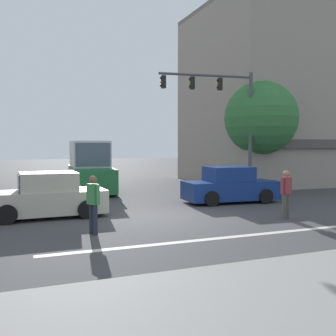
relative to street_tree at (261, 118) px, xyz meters
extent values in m
plane|color=#3D3D3F|center=(-7.80, -5.33, -4.00)|extent=(120.00, 120.00, 0.00)
cube|color=silver|center=(-7.80, -8.83, -3.99)|extent=(9.00, 0.24, 0.01)
cube|color=gray|center=(4.66, 4.52, 1.67)|extent=(11.19, 9.59, 11.34)
cube|color=#4C4742|center=(4.66, -0.38, -1.40)|extent=(10.63, 0.24, 0.50)
cube|color=slate|center=(4.66, 4.52, 7.49)|extent=(11.19, 9.59, 0.30)
cylinder|color=#4C3823|center=(0.00, 0.00, -2.74)|extent=(0.32, 0.32, 2.51)
sphere|color=#337038|center=(0.00, 0.00, 0.01)|extent=(4.00, 4.00, 4.00)
cylinder|color=#47474C|center=(-1.34, -1.00, -0.90)|extent=(0.18, 0.18, 6.20)
cylinder|color=#47474C|center=(-3.72, -0.68, 1.95)|extent=(4.77, 0.76, 0.12)
cube|color=black|center=(-3.00, -0.77, 1.55)|extent=(0.23, 0.26, 0.60)
sphere|color=black|center=(-3.12, -0.76, 1.73)|extent=(0.12, 0.12, 0.12)
sphere|color=orange|center=(-3.12, -0.76, 1.55)|extent=(0.12, 0.12, 0.12)
sphere|color=black|center=(-3.12, -0.76, 1.37)|extent=(0.12, 0.12, 0.12)
cube|color=black|center=(-4.43, -0.58, 1.55)|extent=(0.23, 0.26, 0.60)
sphere|color=black|center=(-4.55, -0.57, 1.73)|extent=(0.12, 0.12, 0.12)
sphere|color=orange|center=(-4.55, -0.57, 1.55)|extent=(0.12, 0.12, 0.12)
sphere|color=black|center=(-4.55, -0.57, 1.37)|extent=(0.12, 0.12, 0.12)
cube|color=black|center=(-5.86, -0.39, 1.55)|extent=(0.23, 0.26, 0.60)
sphere|color=black|center=(-5.98, -0.38, 1.73)|extent=(0.12, 0.12, 0.12)
sphere|color=orange|center=(-5.98, -0.38, 1.55)|extent=(0.12, 0.12, 0.12)
sphere|color=black|center=(-5.98, -0.38, 1.37)|extent=(0.12, 0.12, 0.12)
cube|color=navy|center=(-3.73, -3.07, -3.46)|extent=(4.22, 2.00, 0.80)
cube|color=navy|center=(-3.83, -3.07, -2.74)|extent=(2.01, 1.70, 0.64)
cube|color=#475666|center=(-2.86, -3.14, -2.74)|extent=(0.17, 1.44, 0.54)
cylinder|color=black|center=(-2.40, -2.32, -3.68)|extent=(0.65, 0.23, 0.64)
cylinder|color=black|center=(-2.53, -4.02, -3.68)|extent=(0.65, 0.23, 0.64)
cylinder|color=black|center=(-4.93, -2.13, -3.68)|extent=(0.65, 0.23, 0.64)
cylinder|color=black|center=(-5.06, -3.83, -3.68)|extent=(0.65, 0.23, 0.64)
cube|color=#B7B29E|center=(-11.62, -3.82, -3.46)|extent=(4.13, 1.78, 0.80)
cube|color=#B7B29E|center=(-11.52, -3.82, -2.74)|extent=(1.93, 1.60, 0.64)
cube|color=#475666|center=(-12.49, -3.84, -2.74)|extent=(0.09, 1.44, 0.54)
cylinder|color=black|center=(-12.87, -4.70, -3.68)|extent=(0.64, 0.19, 0.64)
cylinder|color=black|center=(-12.90, -3.00, -3.68)|extent=(0.64, 0.19, 0.64)
cylinder|color=black|center=(-10.33, -4.65, -3.68)|extent=(0.64, 0.19, 0.64)
cylinder|color=black|center=(-10.36, -2.95, -3.68)|extent=(0.64, 0.19, 0.64)
cube|color=#1E6033|center=(-8.75, 2.98, -3.25)|extent=(2.42, 5.74, 1.20)
cube|color=silver|center=(-8.71, 3.53, -1.95)|extent=(2.15, 3.53, 1.40)
cube|color=#475666|center=(-8.84, 1.82, -1.95)|extent=(1.75, 0.19, 1.19)
cylinder|color=black|center=(-7.88, 1.18, -3.58)|extent=(0.30, 0.86, 0.84)
cylinder|color=black|center=(-9.88, 1.33, -3.58)|extent=(0.30, 0.86, 0.84)
cylinder|color=black|center=(-7.62, 4.64, -3.58)|extent=(0.30, 0.86, 0.84)
cylinder|color=black|center=(-9.62, 4.79, -3.58)|extent=(0.30, 0.86, 0.84)
cylinder|color=#232838|center=(-10.56, -7.17, -3.57)|extent=(0.14, 0.14, 0.86)
cylinder|color=#232838|center=(-10.62, -7.00, -3.57)|extent=(0.14, 0.14, 0.86)
cube|color=#3F8C4C|center=(-10.59, -7.09, -2.85)|extent=(0.34, 0.42, 0.58)
sphere|color=brown|center=(-10.59, -7.09, -2.44)|extent=(0.22, 0.22, 0.22)
cylinder|color=#3F8C4C|center=(-10.50, -7.31, -2.85)|extent=(0.09, 0.09, 0.56)
cylinder|color=#3F8C4C|center=(-10.68, -6.86, -2.85)|extent=(0.09, 0.09, 0.56)
cylinder|color=#4C4742|center=(-4.10, -7.24, -3.57)|extent=(0.14, 0.14, 0.86)
cylinder|color=#4C4742|center=(-3.93, -7.18, -3.57)|extent=(0.14, 0.14, 0.86)
cube|color=maroon|center=(-4.01, -7.21, -2.85)|extent=(0.41, 0.33, 0.58)
sphere|color=#9E7051|center=(-4.01, -7.21, -2.44)|extent=(0.22, 0.22, 0.22)
cylinder|color=maroon|center=(-4.24, -7.29, -2.85)|extent=(0.09, 0.09, 0.56)
cylinder|color=maroon|center=(-3.79, -7.13, -2.85)|extent=(0.09, 0.09, 0.56)
camera|label=1|loc=(-12.73, -18.07, -1.47)|focal=42.00mm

